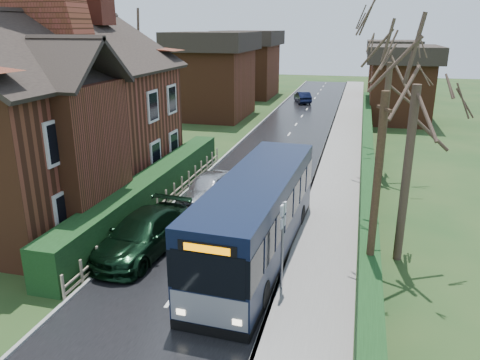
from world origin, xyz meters
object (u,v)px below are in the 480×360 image
(telegraph_pole, at_px, (375,206))
(bus, at_px, (257,217))
(car_silver, at_px, (208,188))
(bus_stop_sign, at_px, (283,234))
(car_green, at_px, (142,234))
(brick_house, at_px, (47,110))

(telegraph_pole, bearing_deg, bus, 125.88)
(bus, bearing_deg, car_silver, 128.33)
(car_silver, bearing_deg, bus_stop_sign, -50.51)
(car_silver, xyz_separation_m, bus_stop_sign, (4.70, -6.99, 1.29))
(bus, distance_m, car_green, 4.31)
(bus, height_order, car_green, bus)
(brick_house, bearing_deg, car_green, -32.53)
(bus, height_order, bus_stop_sign, bus)
(bus, xyz_separation_m, car_green, (-4.16, -0.79, -0.79))
(car_green, bearing_deg, bus_stop_sign, -9.04)
(brick_house, xyz_separation_m, bus_stop_sign, (11.93, -5.58, -2.37))
(car_silver, distance_m, telegraph_pole, 10.62)
(car_green, xyz_separation_m, telegraph_pole, (8.04, -1.73, 2.54))
(bus, xyz_separation_m, car_silver, (-3.42, 4.76, -0.81))
(bus, bearing_deg, telegraph_pole, -30.40)
(bus_stop_sign, relative_size, telegraph_pole, 0.47)
(bus, distance_m, bus_stop_sign, 2.61)
(brick_house, xyz_separation_m, bus, (10.66, -3.35, -2.85))
(brick_house, bearing_deg, bus, -17.45)
(brick_house, relative_size, telegraph_pole, 2.26)
(bus_stop_sign, xyz_separation_m, telegraph_pole, (2.60, -0.29, 1.27))
(car_silver, bearing_deg, car_green, -92.02)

